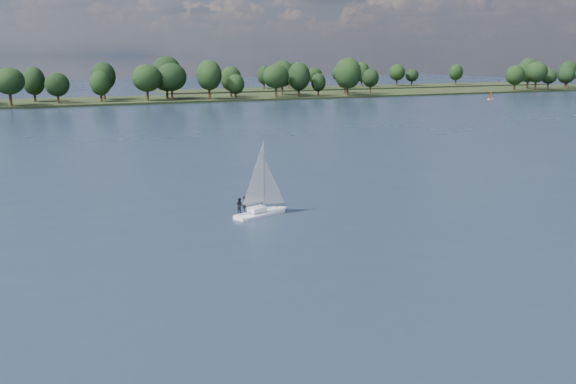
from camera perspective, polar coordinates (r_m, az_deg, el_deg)
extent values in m
plane|color=#233342|center=(130.51, -14.92, 4.43)|extent=(700.00, 700.00, 0.00)
cube|color=black|center=(241.04, -19.98, 7.41)|extent=(660.00, 40.00, 1.50)
cube|color=black|center=(341.35, 7.18, 9.18)|extent=(220.00, 30.00, 1.40)
cube|color=white|center=(67.03, -2.47, -2.08)|extent=(6.48, 3.75, 0.74)
cube|color=white|center=(66.85, -2.48, -1.47)|extent=(2.10, 1.66, 0.46)
cylinder|color=#AFAEB5|center=(66.13, -2.51, 1.43)|extent=(0.11, 0.11, 7.36)
imported|color=black|center=(66.53, -3.89, -1.02)|extent=(0.43, 0.61, 1.59)
imported|color=black|center=(65.72, -4.33, -1.19)|extent=(0.86, 0.95, 1.59)
cube|color=silver|center=(259.05, 17.57, 7.85)|extent=(2.74, 1.36, 0.42)
cylinder|color=silver|center=(258.92, 17.60, 8.31)|extent=(0.08, 0.08, 3.76)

